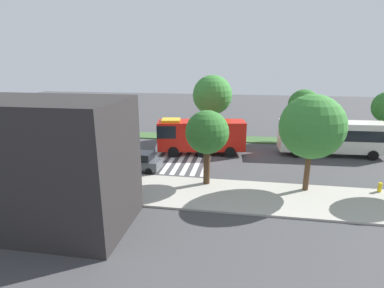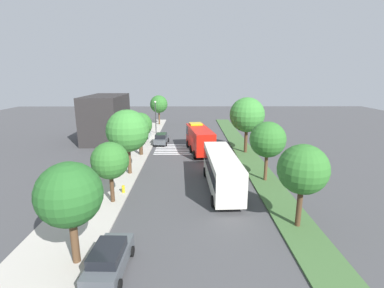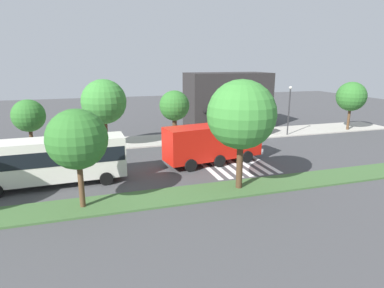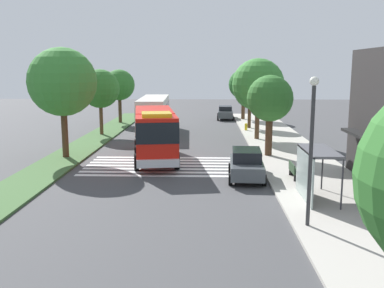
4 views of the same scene
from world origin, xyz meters
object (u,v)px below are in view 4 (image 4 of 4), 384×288
at_px(street_lamp, 311,139).
at_px(sidewalk_tree_west, 250,93).
at_px(parked_car_west, 225,112).
at_px(median_tree_far_west, 119,85).
at_px(sidewalk_tree_east, 270,99).
at_px(fire_truck, 155,133).
at_px(sidewalk_tree_center, 258,85).
at_px(parked_car_mid, 246,164).
at_px(median_tree_west, 100,89).
at_px(sidewalk_tree_far_west, 244,85).
at_px(bus_stop_shelter, 312,164).
at_px(median_tree_center, 62,82).
at_px(fire_hydrant, 246,127).
at_px(bench_near_shelter, 294,171).
at_px(transit_bus, 154,112).

relative_size(street_lamp, sidewalk_tree_west, 1.12).
relative_size(parked_car_west, median_tree_far_west, 0.72).
xyz_separation_m(parked_car_west, sidewalk_tree_east, (23.76, 2.20, 3.40)).
height_order(fire_truck, sidewalk_tree_center, sidewalk_tree_center).
relative_size(parked_car_mid, median_tree_west, 0.70).
bearing_deg(sidewalk_tree_far_west, median_tree_far_west, -74.92).
bearing_deg(sidewalk_tree_center, parked_car_mid, -8.90).
relative_size(bus_stop_shelter, median_tree_west, 0.56).
bearing_deg(sidewalk_tree_center, median_tree_west, -98.60).
height_order(sidewalk_tree_far_west, sidewalk_tree_center, sidewalk_tree_center).
relative_size(median_tree_far_west, median_tree_west, 0.99).
bearing_deg(street_lamp, bus_stop_shelter, 165.24).
bearing_deg(parked_car_mid, median_tree_center, -110.56).
height_order(median_tree_center, fire_hydrant, median_tree_center).
bearing_deg(bench_near_shelter, sidewalk_tree_east, -175.17).
distance_m(parked_car_mid, transit_bus, 19.96).
bearing_deg(bench_near_shelter, transit_bus, -150.68).
height_order(street_lamp, sidewalk_tree_far_west, sidewalk_tree_far_west).
relative_size(bus_stop_shelter, sidewalk_tree_far_west, 0.56).
bearing_deg(median_tree_far_west, parked_car_mid, 26.28).
height_order(parked_car_mid, sidewalk_tree_east, sidewalk_tree_east).
bearing_deg(sidewalk_tree_far_west, fire_hydrant, -2.86).
relative_size(parked_car_west, median_tree_center, 0.57).
xyz_separation_m(bench_near_shelter, median_tree_far_west, (-25.74, -15.35, 3.92)).
bearing_deg(sidewalk_tree_east, transit_bus, -140.21).
relative_size(transit_bus, median_tree_west, 1.70).
distance_m(bus_stop_shelter, sidewalk_tree_west, 25.67).
bearing_deg(sidewalk_tree_center, street_lamp, -1.04).
xyz_separation_m(street_lamp, fire_hydrant, (-27.45, -0.10, -3.22)).
xyz_separation_m(transit_bus, median_tree_far_west, (-7.10, -4.88, 2.40)).
bearing_deg(bench_near_shelter, parked_car_west, -174.82).
distance_m(parked_car_west, median_tree_far_west, 13.94).
height_order(bus_stop_shelter, sidewalk_tree_west, sidewalk_tree_west).
bearing_deg(sidewalk_tree_center, sidewalk_tree_west, 180.00).
distance_m(parked_car_mid, sidewalk_tree_east, 7.64).
relative_size(parked_car_mid, bench_near_shelter, 2.73).
bearing_deg(transit_bus, fire_hydrant, -85.83).
relative_size(transit_bus, median_tree_center, 1.36).
bearing_deg(median_tree_far_west, median_tree_center, 0.00).
bearing_deg(parked_car_west, median_tree_center, -25.09).
relative_size(transit_bus, median_tree_far_west, 1.72).
height_order(transit_bus, median_tree_far_west, median_tree_far_west).
relative_size(street_lamp, median_tree_west, 0.97).
bearing_deg(median_tree_west, parked_car_mid, 37.71).
relative_size(bench_near_shelter, sidewalk_tree_east, 0.27).
bearing_deg(sidewalk_tree_far_west, median_tree_west, -48.26).
xyz_separation_m(fire_truck, parked_car_west, (-25.63, 5.97, -1.18)).
bearing_deg(median_tree_west, sidewalk_tree_center, 81.40).
relative_size(parked_car_west, bench_near_shelter, 2.78).
xyz_separation_m(bench_near_shelter, fire_hydrant, (-19.71, -1.07, -0.10)).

